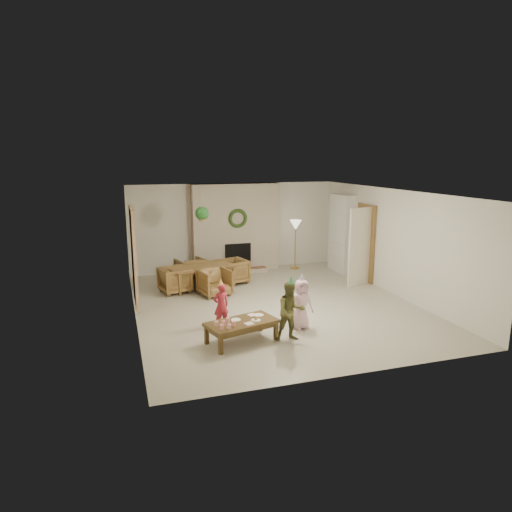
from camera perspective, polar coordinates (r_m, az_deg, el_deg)
name	(u,v)px	position (r m, az deg, el deg)	size (l,w,h in m)	color
floor	(274,305)	(10.20, 2.29, -6.13)	(7.00, 7.00, 0.00)	#B7B29E
ceiling	(275,192)	(9.70, 2.42, 8.02)	(7.00, 7.00, 0.00)	white
wall_back	(234,227)	(13.17, -2.78, 3.70)	(7.00, 7.00, 0.00)	silver
wall_front	(355,296)	(6.78, 12.38, -4.94)	(7.00, 7.00, 0.00)	silver
wall_left	(132,259)	(9.32, -15.29, -0.36)	(7.00, 7.00, 0.00)	silver
wall_right	(394,242)	(11.23, 16.94, 1.66)	(7.00, 7.00, 0.00)	silver
fireplace_mass	(236,228)	(12.98, -2.56, 3.57)	(2.50, 0.40, 2.50)	#5D2418
fireplace_hearth	(239,271)	(12.88, -2.11, -1.89)	(1.60, 0.30, 0.12)	brown
fireplace_firebox	(238,256)	(12.95, -2.32, -0.04)	(0.75, 0.12, 0.75)	black
fireplace_wreath	(238,218)	(12.71, -2.30, 4.76)	(0.54, 0.54, 0.10)	#213D17
floor_lamp_base	(295,268)	(13.48, 4.91, -1.49)	(0.27, 0.27, 0.03)	gold
floor_lamp_post	(295,246)	(13.34, 4.96, 1.25)	(0.03, 0.03, 1.29)	gold
floor_lamp_shade	(296,225)	(13.23, 5.01, 3.90)	(0.35, 0.35, 0.29)	beige
bookshelf_carcass	(341,234)	(13.11, 10.70, 2.79)	(0.30, 1.00, 2.20)	white
bookshelf_shelf_a	(340,256)	(13.22, 10.51, 0.01)	(0.30, 0.92, 0.03)	white
bookshelf_shelf_b	(340,242)	(13.14, 10.58, 1.71)	(0.30, 0.92, 0.03)	white
bookshelf_shelf_c	(341,228)	(13.08, 10.65, 3.44)	(0.30, 0.92, 0.03)	white
bookshelf_shelf_d	(342,214)	(13.02, 10.72, 5.17)	(0.30, 0.92, 0.03)	white
books_row_lower	(342,252)	(13.05, 10.76, 0.47)	(0.20, 0.40, 0.24)	maroon
books_row_mid	(339,237)	(13.15, 10.43, 2.35)	(0.20, 0.44, 0.24)	#245A86
books_row_upper	(342,224)	(12.96, 10.80, 3.93)	(0.20, 0.36, 0.22)	#BE7728
door_frame	(365,243)	(12.24, 13.59, 1.60)	(0.05, 0.86, 2.04)	brown
door_leaf	(360,247)	(11.73, 12.93, 1.08)	(0.05, 0.80, 2.00)	beige
curtain_panel	(134,257)	(9.52, -15.10, -0.09)	(0.06, 1.20, 2.00)	beige
dining_table	(202,277)	(11.45, -6.82, -2.64)	(1.62, 0.90, 0.57)	brown
dining_chair_near	(215,282)	(10.82, -5.21, -3.33)	(0.67, 0.69, 0.63)	brown
dining_chair_far	(190,270)	(12.07, -8.27, -1.75)	(0.67, 0.69, 0.63)	brown
dining_chair_left	(175,280)	(11.17, -10.14, -2.97)	(0.67, 0.69, 0.63)	brown
dining_chair_right	(233,271)	(11.83, -2.91, -1.92)	(0.67, 0.69, 0.63)	brown
hanging_plant_cord	(202,204)	(10.84, -6.84, 6.55)	(0.01, 0.01, 0.70)	tan
hanging_plant_pot	(202,218)	(10.88, -6.79, 4.71)	(0.16, 0.16, 0.12)	#A26B34
hanging_plant_foliage	(202,213)	(10.86, -6.81, 5.34)	(0.32, 0.32, 0.32)	#194D1B
coffee_table_top	(242,323)	(8.12, -1.83, -8.40)	(1.25, 0.63, 0.06)	#503A1A
coffee_table_apron	(242,326)	(8.14, -1.82, -8.84)	(1.16, 0.53, 0.08)	#503A1A
coffee_leg_fl	(221,345)	(7.72, -4.46, -11.10)	(0.07, 0.07, 0.33)	#503A1A
coffee_leg_fr	(276,331)	(8.28, 2.52, -9.39)	(0.07, 0.07, 0.33)	#503A1A
coffee_leg_bl	(207,335)	(8.14, -6.24, -9.87)	(0.07, 0.07, 0.33)	#503A1A
coffee_leg_br	(260,322)	(8.67, 0.52, -8.36)	(0.07, 0.07, 0.33)	#503A1A
cup_a	(222,327)	(7.75, -4.33, -8.89)	(0.07, 0.07, 0.09)	white
cup_b	(216,324)	(7.91, -5.02, -8.46)	(0.07, 0.07, 0.09)	white
cup_c	(229,326)	(7.76, -3.40, -8.84)	(0.07, 0.07, 0.09)	white
cup_d	(224,323)	(7.92, -4.11, -8.41)	(0.07, 0.07, 0.09)	white
cup_e	(234,323)	(7.89, -2.83, -8.48)	(0.07, 0.07, 0.09)	white
cup_f	(228,320)	(8.04, -3.54, -8.06)	(0.07, 0.07, 0.09)	white
plate_a	(236,320)	(8.18, -2.55, -8.00)	(0.17, 0.17, 0.01)	white
plate_b	(256,320)	(8.15, -0.01, -8.06)	(0.17, 0.17, 0.01)	white
plate_c	(259,315)	(8.40, 0.36, -7.42)	(0.17, 0.17, 0.01)	white
food_scoop	(256,318)	(8.14, -0.01, -7.81)	(0.07, 0.07, 0.07)	tan
napkin_left	(249,324)	(7.99, -0.87, -8.49)	(0.14, 0.14, 0.01)	#FFBBBC
napkin_right	(252,315)	(8.41, -0.48, -7.40)	(0.14, 0.14, 0.01)	#FFBBBC
child_red	(221,306)	(8.79, -4.41, -6.25)	(0.32, 0.21, 0.87)	#AE2533
party_hat_red	(221,282)	(8.65, -4.46, -3.30)	(0.12, 0.12, 0.16)	#E7E64D
child_plaid	(291,311)	(8.14, 4.39, -6.97)	(0.53, 0.41, 1.08)	brown
party_hat_plaid	(291,280)	(7.97, 4.45, -3.03)	(0.13, 0.13, 0.18)	#4BAF66
child_pink	(301,304)	(8.73, 5.71, -6.03)	(0.48, 0.31, 0.97)	#FECBDF
party_hat_pink	(302,277)	(8.58, 5.79, -2.70)	(0.13, 0.13, 0.17)	silver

